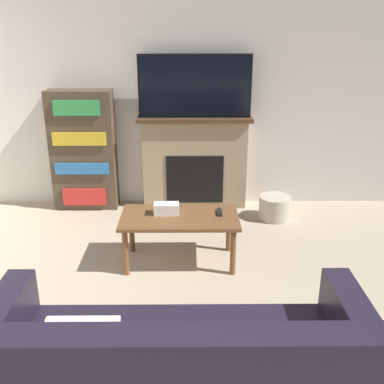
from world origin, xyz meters
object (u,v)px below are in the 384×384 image
coffee_table (180,222)px  storage_basket (275,208)px  fireplace (195,162)px  bookshelf (83,151)px  tv (195,86)px

coffee_table → storage_basket: size_ratio=3.00×
coffee_table → storage_basket: 1.44m
fireplace → bookshelf: (-1.27, -0.02, 0.15)m
tv → coffee_table: size_ratio=1.19×
fireplace → coffee_table: size_ratio=1.24×
fireplace → storage_basket: size_ratio=3.72×
coffee_table → storage_basket: (1.04, 0.96, -0.27)m
tv → storage_basket: tv is taller
coffee_table → storage_basket: bearing=42.9°
bookshelf → storage_basket: 2.26m
bookshelf → storage_basket: (2.16, -0.37, -0.55)m
coffee_table → bookshelf: 1.77m
tv → storage_basket: 1.60m
fireplace → coffee_table: 1.38m
tv → storage_basket: bearing=-23.0°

